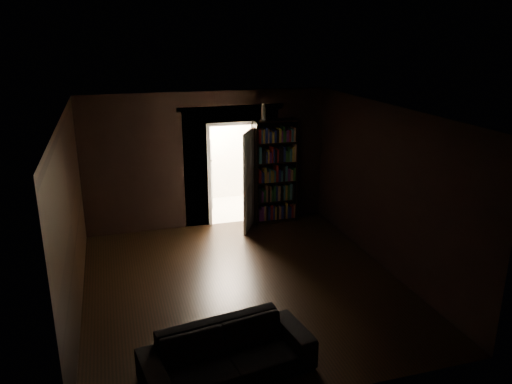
% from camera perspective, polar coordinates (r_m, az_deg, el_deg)
% --- Properties ---
extents(ground, '(5.50, 5.50, 0.00)m').
position_cam_1_polar(ground, '(8.24, -1.42, -10.48)').
color(ground, black).
rests_on(ground, ground).
extents(room_walls, '(5.02, 5.61, 2.84)m').
position_cam_1_polar(room_walls, '(8.58, -3.45, 2.78)').
color(room_walls, black).
rests_on(room_walls, ground).
extents(kitchen_alcove, '(2.20, 1.80, 2.60)m').
position_cam_1_polar(kitchen_alcove, '(11.46, -4.14, 4.19)').
color(kitchen_alcove, beige).
rests_on(kitchen_alcove, ground).
extents(sofa, '(2.14, 1.18, 0.78)m').
position_cam_1_polar(sofa, '(6.14, -3.28, -17.18)').
color(sofa, black).
rests_on(sofa, ground).
extents(bookshelf, '(0.92, 0.38, 2.20)m').
position_cam_1_polar(bookshelf, '(10.48, 2.21, 2.30)').
color(bookshelf, black).
rests_on(bookshelf, ground).
extents(refrigerator, '(0.79, 0.73, 1.65)m').
position_cam_1_polar(refrigerator, '(11.60, -7.16, 2.29)').
color(refrigerator, white).
rests_on(refrigerator, ground).
extents(door, '(0.46, 0.77, 2.05)m').
position_cam_1_polar(door, '(10.15, -0.80, 1.34)').
color(door, white).
rests_on(door, ground).
extents(figurine, '(0.12, 0.12, 0.34)m').
position_cam_1_polar(figurine, '(10.19, 0.84, 9.16)').
color(figurine, silver).
rests_on(figurine, bookshelf).
extents(bottles, '(0.67, 0.33, 0.28)m').
position_cam_1_polar(bottles, '(11.31, -7.02, 6.93)').
color(bottles, black).
rests_on(bottles, refrigerator).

